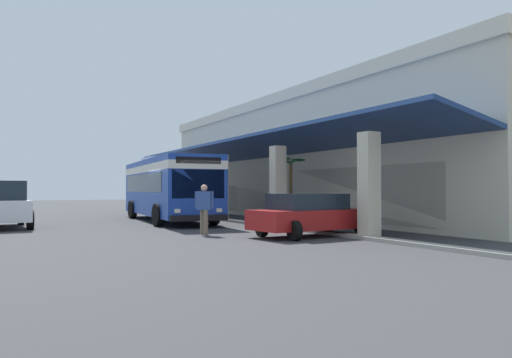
# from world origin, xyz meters

# --- Properties ---
(ground) EXTENTS (120.00, 120.00, 0.00)m
(ground) POSITION_xyz_m (0.00, 8.00, 0.00)
(ground) COLOR #38383A
(curb_strip) EXTENTS (35.64, 0.50, 0.12)m
(curb_strip) POSITION_xyz_m (-2.64, 3.45, 0.06)
(curb_strip) COLOR #9E998E
(curb_strip) RESTS_ON ground
(plaza_building) EXTENTS (30.00, 16.25, 6.99)m
(plaza_building) POSITION_xyz_m (-2.64, 13.07, 3.50)
(plaza_building) COLOR beige
(plaza_building) RESTS_ON ground
(transit_bus) EXTENTS (11.38, 3.47, 3.34)m
(transit_bus) POSITION_xyz_m (-2.73, 0.73, 1.85)
(transit_bus) COLOR #193D9E
(transit_bus) RESTS_ON ground
(parked_suv_white) EXTENTS (4.90, 2.39, 1.97)m
(parked_suv_white) POSITION_xyz_m (-1.59, -6.94, 1.02)
(parked_suv_white) COLOR silver
(parked_suv_white) RESTS_ON ground
(parked_sedan_red) EXTENTS (2.74, 4.56, 1.47)m
(parked_sedan_red) POSITION_xyz_m (7.75, 2.48, 0.75)
(parked_sedan_red) COLOR maroon
(parked_sedan_red) RESTS_ON ground
(pedestrian) EXTENTS (0.53, 0.55, 1.79)m
(pedestrian) POSITION_xyz_m (5.45, -0.55, 1.02)
(pedestrian) COLOR #726651
(pedestrian) RESTS_ON ground
(potted_palm) EXTENTS (1.69, 1.52, 3.15)m
(potted_palm) POSITION_xyz_m (2.37, 5.00, 0.78)
(potted_palm) COLOR #4C4742
(potted_palm) RESTS_ON ground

